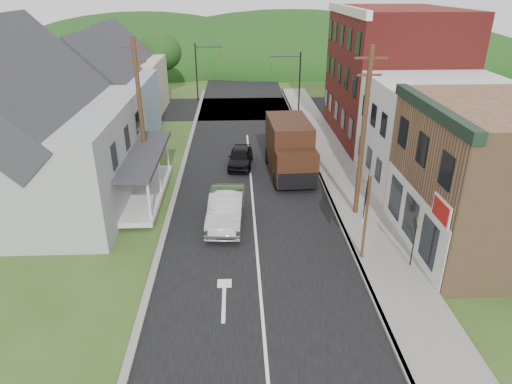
{
  "coord_description": "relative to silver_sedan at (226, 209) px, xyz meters",
  "views": [
    {
      "loc": [
        -0.85,
        -18.62,
        11.69
      ],
      "look_at": [
        0.04,
        1.91,
        2.2
      ],
      "focal_mm": 32.0,
      "sensor_mm": 36.0,
      "label": 1
    }
  ],
  "objects": [
    {
      "name": "house_blue",
      "position": [
        -9.5,
        14.14,
        2.86
      ],
      "size": [
        7.14,
        8.16,
        7.28
      ],
      "color": "#859CB6",
      "rests_on": "ground"
    },
    {
      "name": "storefront_white",
      "position": [
        12.8,
        4.64,
        2.42
      ],
      "size": [
        8.0,
        7.0,
        6.5
      ],
      "primitive_type": "cube",
      "color": "silver",
      "rests_on": "ground"
    },
    {
      "name": "ground",
      "position": [
        1.5,
        -2.86,
        -0.83
      ],
      "size": [
        120.0,
        120.0,
        0.0
      ],
      "primitive_type": "plane",
      "color": "#2D4719",
      "rests_on": "ground"
    },
    {
      "name": "storefront_tan",
      "position": [
        12.8,
        -2.86,
        2.67
      ],
      "size": [
        8.0,
        8.0,
        7.0
      ],
      "primitive_type": "cube",
      "color": "brown",
      "rests_on": "ground"
    },
    {
      "name": "dark_sedan",
      "position": [
        0.86,
        8.17,
        -0.16
      ],
      "size": [
        1.92,
        4.05,
        1.34
      ],
      "primitive_type": "imported",
      "rotation": [
        0.0,
        0.0,
        -0.09
      ],
      "color": "black",
      "rests_on": "ground"
    },
    {
      "name": "delivery_van",
      "position": [
        4.09,
        6.64,
        0.96
      ],
      "size": [
        2.9,
        6.43,
        3.53
      ],
      "rotation": [
        0.0,
        0.0,
        0.05
      ],
      "color": "black",
      "rests_on": "ground"
    },
    {
      "name": "traffic_signal_right",
      "position": [
        5.8,
        20.64,
        2.93
      ],
      "size": [
        2.87,
        0.2,
        6.0
      ],
      "color": "black",
      "rests_on": "ground"
    },
    {
      "name": "utility_pole_left",
      "position": [
        -5.0,
        5.14,
        3.83
      ],
      "size": [
        1.6,
        0.26,
        9.0
      ],
      "color": "#472D19",
      "rests_on": "ground"
    },
    {
      "name": "route_sign_cluster",
      "position": [
        6.25,
        -3.81,
        1.93
      ],
      "size": [
        0.81,
        2.2,
        4.02
      ],
      "rotation": [
        0.0,
        0.0,
        -0.33
      ],
      "color": "#472D19",
      "rests_on": "sidewalk_right"
    },
    {
      "name": "storefront_red",
      "position": [
        12.8,
        14.14,
        4.17
      ],
      "size": [
        8.0,
        12.0,
        10.0
      ],
      "primitive_type": "cube",
      "color": "maroon",
      "rests_on": "ground"
    },
    {
      "name": "silver_sedan",
      "position": [
        0.0,
        0.0,
        0.0
      ],
      "size": [
        2.07,
        5.14,
        1.66
      ],
      "primitive_type": "imported",
      "rotation": [
        0.0,
        0.0,
        -0.06
      ],
      "color": "silver",
      "rests_on": "ground"
    },
    {
      "name": "house_cream",
      "position": [
        -10.0,
        23.14,
        2.86
      ],
      "size": [
        7.14,
        8.16,
        7.28
      ],
      "color": "#B8A88F",
      "rests_on": "ground"
    },
    {
      "name": "tree_left_c",
      "position": [
        -17.5,
        17.14,
        5.11
      ],
      "size": [
        5.8,
        5.8,
        8.41
      ],
      "color": "#382616",
      "rests_on": "ground"
    },
    {
      "name": "warning_sign",
      "position": [
        8.28,
        -4.61,
        0.89
      ],
      "size": [
        0.13,
        0.68,
        2.46
      ],
      "rotation": [
        0.0,
        0.0,
        -0.1
      ],
      "color": "black",
      "rests_on": "sidewalk_right"
    },
    {
      "name": "forested_ridge",
      "position": [
        1.5,
        52.14,
        -0.83
      ],
      "size": [
        90.0,
        30.0,
        16.0
      ],
      "primitive_type": "ellipsoid",
      "color": "black",
      "rests_on": "ground"
    },
    {
      "name": "curb_left",
      "position": [
        -3.15,
        5.14,
        -0.77
      ],
      "size": [
        0.3,
        55.0,
        0.12
      ],
      "primitive_type": "cube",
      "color": "slate",
      "rests_on": "ground"
    },
    {
      "name": "house_gray",
      "position": [
        -10.5,
        3.14,
        3.4
      ],
      "size": [
        10.2,
        12.24,
        8.35
      ],
      "color": "gray",
      "rests_on": "ground"
    },
    {
      "name": "road",
      "position": [
        1.5,
        7.14,
        -0.83
      ],
      "size": [
        9.0,
        90.0,
        0.02
      ],
      "primitive_type": "cube",
      "color": "black",
      "rests_on": "ground"
    },
    {
      "name": "traffic_signal_left",
      "position": [
        -2.8,
        27.64,
        2.93
      ],
      "size": [
        2.87,
        0.2,
        6.0
      ],
      "color": "black",
      "rests_on": "ground"
    },
    {
      "name": "tree_left_d",
      "position": [
        -7.5,
        29.14,
        4.05
      ],
      "size": [
        4.8,
        4.8,
        6.94
      ],
      "color": "#382616",
      "rests_on": "ground"
    },
    {
      "name": "sidewalk_right",
      "position": [
        7.4,
        5.14,
        -0.75
      ],
      "size": [
        2.8,
        55.0,
        0.15
      ],
      "primitive_type": "cube",
      "color": "slate",
      "rests_on": "ground"
    },
    {
      "name": "curb_right",
      "position": [
        6.05,
        5.14,
        -0.75
      ],
      "size": [
        0.2,
        55.0,
        0.15
      ],
      "primitive_type": "cube",
      "color": "slate",
      "rests_on": "ground"
    },
    {
      "name": "utility_pole_right",
      "position": [
        7.1,
        0.64,
        3.83
      ],
      "size": [
        1.6,
        0.26,
        9.0
      ],
      "color": "#472D19",
      "rests_on": "ground"
    },
    {
      "name": "cross_road",
      "position": [
        1.5,
        24.14,
        -0.83
      ],
      "size": [
        60.0,
        9.0,
        0.02
      ],
      "primitive_type": "cube",
      "color": "black",
      "rests_on": "ground"
    }
  ]
}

